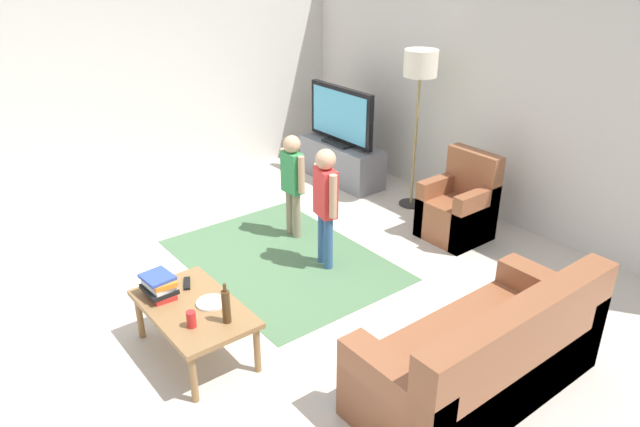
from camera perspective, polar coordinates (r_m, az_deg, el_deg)
name	(u,v)px	position (r m, az deg, el deg)	size (l,w,h in m)	color
ground	(266,299)	(5.21, -5.27, -8.23)	(7.80, 7.80, 0.00)	beige
wall_back	(500,94)	(6.63, 16.90, 10.96)	(6.00, 0.12, 2.70)	silver
wall_left	(115,83)	(7.24, -19.09, 11.80)	(0.12, 6.00, 2.70)	silver
area_rug	(282,259)	(5.78, -3.65, -4.44)	(2.20, 1.60, 0.01)	#4C724C
tv_stand	(341,162)	(7.58, 2.08, 4.96)	(1.20, 0.44, 0.50)	slate
tv	(341,116)	(7.38, 2.02, 9.34)	(1.10, 0.28, 0.71)	black
couch	(487,361)	(4.21, 15.82, -13.49)	(0.80, 1.80, 0.86)	brown
armchair	(460,210)	(6.27, 13.32, 0.36)	(0.60, 0.60, 0.90)	brown
floor_lamp	(420,72)	(6.56, 9.62, 13.27)	(0.36, 0.36, 1.78)	#262626
child_near_tv	(293,177)	(5.98, -2.66, 3.54)	(0.37, 0.18, 1.09)	gray
child_center	(325,198)	(5.38, 0.53, 1.53)	(0.38, 0.19, 1.16)	#33598C
coffee_table	(194,312)	(4.47, -12.06, -9.24)	(1.00, 0.60, 0.42)	olive
book_stack	(160,286)	(4.58, -15.16, -6.72)	(0.28, 0.22, 0.17)	red
bottle	(226,306)	(4.17, -9.03, -8.80)	(0.06, 0.06, 0.31)	#4C3319
tv_remote	(187,283)	(4.70, -12.70, -6.56)	(0.17, 0.05, 0.02)	black
soda_can	(191,319)	(4.20, -12.29, -9.92)	(0.07, 0.07, 0.12)	red
plate	(211,303)	(4.44, -10.44, -8.43)	(0.22, 0.22, 0.02)	white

